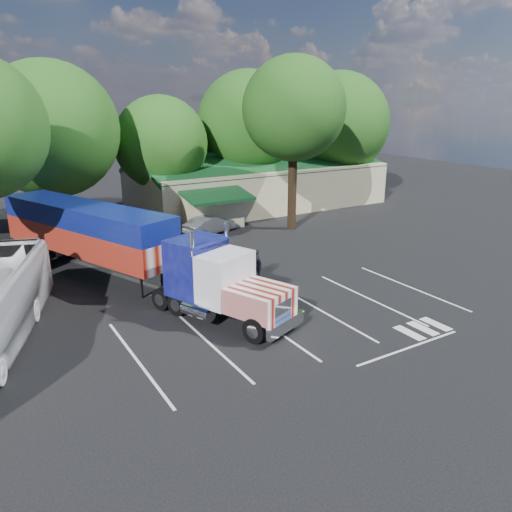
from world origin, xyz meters
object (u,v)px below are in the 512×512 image
semi_truck (116,241)px  silver_sedan (209,225)px  bicycle (243,266)px  woman (257,263)px

semi_truck → silver_sedan: 11.94m
semi_truck → bicycle: size_ratio=10.77×
woman → bicycle: (-0.41, 1.00, -0.37)m
semi_truck → silver_sedan: bearing=16.3°
bicycle → silver_sedan: (2.41, 9.50, 0.22)m
woman → silver_sedan: size_ratio=0.40×
woman → bicycle: size_ratio=0.91×
woman → silver_sedan: woman is taller
bicycle → woman: bearing=-83.1°
semi_truck → bicycle: bearing=-39.7°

